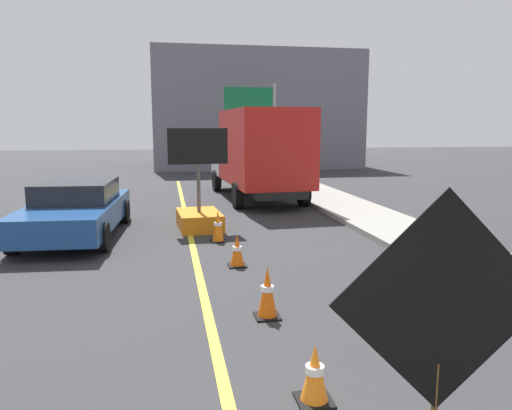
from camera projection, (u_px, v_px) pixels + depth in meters
lane_center_stripe at (208, 315)px, 7.14m from camera, size 0.14×36.00×0.01m
roadwork_sign at (441, 307)px, 3.45m from camera, size 1.63×0.18×2.33m
arrow_board_trailer at (199, 211)px, 13.21m from camera, size 1.60×1.87×2.70m
box_truck at (258, 152)px, 18.35m from camera, size 2.90×7.36×3.34m
pickup_car at (76, 209)px, 12.23m from camera, size 2.37×5.11×1.38m
highway_guide_sign at (260, 114)px, 25.99m from camera, size 2.79×0.18×5.00m
far_building_block at (251, 112)px, 34.78m from camera, size 13.59×9.56×7.61m
traffic_cone_near_sign at (315, 374)px, 4.86m from camera, size 0.36×0.36×0.61m
traffic_cone_mid_lane at (267, 292)px, 7.02m from camera, size 0.36×0.36×0.77m
traffic_cone_far_lane at (237, 251)px, 9.62m from camera, size 0.36×0.36×0.64m
traffic_cone_curbside at (218, 226)px, 11.67m from camera, size 0.36×0.36×0.77m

